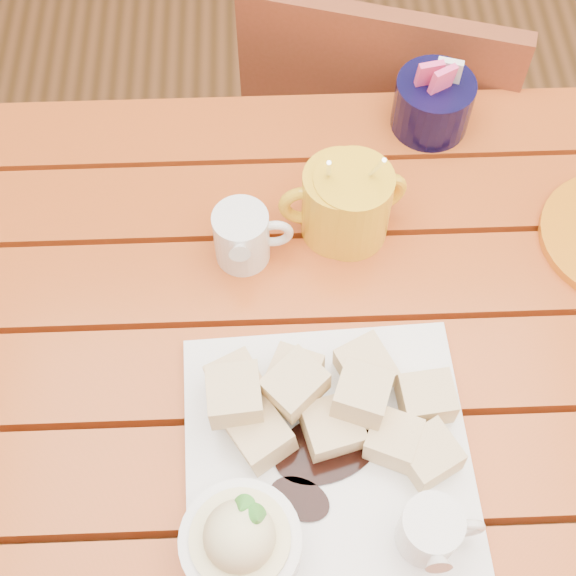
{
  "coord_description": "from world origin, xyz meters",
  "views": [
    {
      "loc": [
        -0.03,
        -0.36,
        1.54
      ],
      "look_at": [
        -0.02,
        0.06,
        0.82
      ],
      "focal_mm": 50.0,
      "sensor_mm": 36.0,
      "label": 1
    }
  ],
  "objects_px": {
    "table": "(306,405)",
    "coffee_mug_left": "(349,204)",
    "dessert_plate": "(312,469)",
    "chair_far": "(373,142)",
    "coffee_mug_right": "(343,202)"
  },
  "relations": [
    {
      "from": "table",
      "to": "coffee_mug_left",
      "type": "xyz_separation_m",
      "value": [
        0.05,
        0.18,
        0.16
      ]
    },
    {
      "from": "dessert_plate",
      "to": "coffee_mug_left",
      "type": "xyz_separation_m",
      "value": [
        0.06,
        0.3,
        0.02
      ]
    },
    {
      "from": "table",
      "to": "chair_far",
      "type": "height_order",
      "value": "chair_far"
    },
    {
      "from": "table",
      "to": "dessert_plate",
      "type": "distance_m",
      "value": 0.19
    },
    {
      "from": "table",
      "to": "coffee_mug_right",
      "type": "bearing_deg",
      "value": 75.31
    },
    {
      "from": "coffee_mug_right",
      "to": "chair_far",
      "type": "relative_size",
      "value": 0.18
    },
    {
      "from": "coffee_mug_left",
      "to": "coffee_mug_right",
      "type": "relative_size",
      "value": 1.02
    },
    {
      "from": "table",
      "to": "coffee_mug_right",
      "type": "height_order",
      "value": "coffee_mug_right"
    },
    {
      "from": "table",
      "to": "dessert_plate",
      "type": "bearing_deg",
      "value": -91.46
    },
    {
      "from": "coffee_mug_right",
      "to": "coffee_mug_left",
      "type": "bearing_deg",
      "value": -45.53
    },
    {
      "from": "table",
      "to": "coffee_mug_left",
      "type": "distance_m",
      "value": 0.24
    },
    {
      "from": "coffee_mug_left",
      "to": "coffee_mug_right",
      "type": "distance_m",
      "value": 0.01
    },
    {
      "from": "dessert_plate",
      "to": "chair_far",
      "type": "distance_m",
      "value": 0.76
    },
    {
      "from": "table",
      "to": "coffee_mug_left",
      "type": "relative_size",
      "value": 7.96
    },
    {
      "from": "coffee_mug_left",
      "to": "chair_far",
      "type": "xyz_separation_m",
      "value": [
        0.09,
        0.38,
        -0.34
      ]
    }
  ]
}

